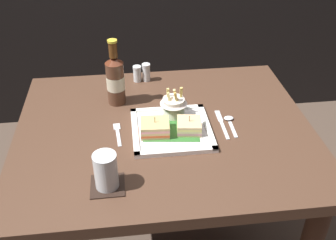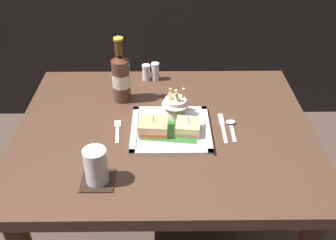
# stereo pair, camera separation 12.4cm
# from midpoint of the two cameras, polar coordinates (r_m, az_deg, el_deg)

# --- Properties ---
(dining_table) EXTENTS (1.05, 0.86, 0.77)m
(dining_table) POSITION_cam_midpoint_polar(r_m,az_deg,el_deg) (1.49, -2.87, -5.32)
(dining_table) COLOR #4B3122
(dining_table) RESTS_ON ground_plane
(square_plate) EXTENTS (0.28, 0.28, 0.02)m
(square_plate) POSITION_cam_midpoint_polar(r_m,az_deg,el_deg) (1.38, -2.06, -1.48)
(square_plate) COLOR white
(square_plate) RESTS_ON dining_table
(sandwich_half_left) EXTENTS (0.10, 0.09, 0.07)m
(sandwich_half_left) POSITION_cam_midpoint_polar(r_m,az_deg,el_deg) (1.35, -4.52, -1.19)
(sandwich_half_left) COLOR tan
(sandwich_half_left) RESTS_ON square_plate
(sandwich_half_right) EXTENTS (0.09, 0.09, 0.06)m
(sandwich_half_right) POSITION_cam_midpoint_polar(r_m,az_deg,el_deg) (1.36, 0.47, -0.93)
(sandwich_half_right) COLOR #D9B87E
(sandwich_half_right) RESTS_ON square_plate
(fries_cup) EXTENTS (0.10, 0.10, 0.12)m
(fries_cup) POSITION_cam_midpoint_polar(r_m,az_deg,el_deg) (1.42, -1.67, 2.28)
(fries_cup) COLOR white
(fries_cup) RESTS_ON square_plate
(beer_bottle) EXTENTS (0.07, 0.07, 0.26)m
(beer_bottle) POSITION_cam_midpoint_polar(r_m,az_deg,el_deg) (1.52, -9.95, 5.76)
(beer_bottle) COLOR #533323
(beer_bottle) RESTS_ON dining_table
(drink_coaster) EXTENTS (0.10, 0.10, 0.00)m
(drink_coaster) POSITION_cam_midpoint_polar(r_m,az_deg,el_deg) (1.20, -11.69, -9.36)
(drink_coaster) COLOR black
(drink_coaster) RESTS_ON dining_table
(water_glass) EXTENTS (0.07, 0.07, 0.11)m
(water_glass) POSITION_cam_midpoint_polar(r_m,az_deg,el_deg) (1.17, -11.97, -7.59)
(water_glass) COLOR silver
(water_glass) RESTS_ON dining_table
(fork) EXTENTS (0.03, 0.13, 0.00)m
(fork) POSITION_cam_midpoint_polar(r_m,az_deg,el_deg) (1.39, -9.80, -1.95)
(fork) COLOR silver
(fork) RESTS_ON dining_table
(knife) EXTENTS (0.02, 0.18, 0.00)m
(knife) POSITION_cam_midpoint_polar(r_m,az_deg,el_deg) (1.43, 5.31, -0.51)
(knife) COLOR silver
(knife) RESTS_ON dining_table
(spoon) EXTENTS (0.03, 0.13, 0.01)m
(spoon) POSITION_cam_midpoint_polar(r_m,az_deg,el_deg) (1.44, 6.49, -0.21)
(spoon) COLOR silver
(spoon) RESTS_ON dining_table
(salt_shaker) EXTENTS (0.04, 0.04, 0.07)m
(salt_shaker) POSITION_cam_midpoint_polar(r_m,az_deg,el_deg) (1.69, -6.57, 6.48)
(salt_shaker) COLOR silver
(salt_shaker) RESTS_ON dining_table
(pepper_shaker) EXTENTS (0.03, 0.03, 0.08)m
(pepper_shaker) POSITION_cam_midpoint_polar(r_m,az_deg,el_deg) (1.69, -5.27, 6.68)
(pepper_shaker) COLOR silver
(pepper_shaker) RESTS_ON dining_table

